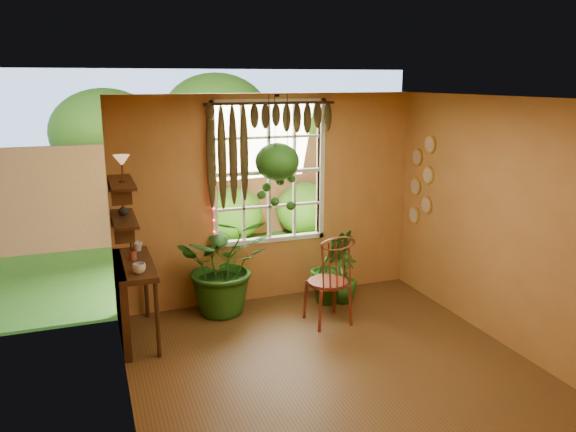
% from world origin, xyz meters
% --- Properties ---
extents(floor, '(4.50, 4.50, 0.00)m').
position_xyz_m(floor, '(0.00, 0.00, 0.00)').
color(floor, brown).
rests_on(floor, ground).
extents(ceiling, '(4.50, 4.50, 0.00)m').
position_xyz_m(ceiling, '(0.00, 0.00, 2.70)').
color(ceiling, white).
rests_on(ceiling, wall_back).
extents(wall_back, '(4.00, 0.00, 4.00)m').
position_xyz_m(wall_back, '(0.00, 2.25, 1.35)').
color(wall_back, '#C18142').
rests_on(wall_back, floor).
extents(wall_left, '(0.00, 4.50, 4.50)m').
position_xyz_m(wall_left, '(-2.00, 0.00, 1.35)').
color(wall_left, '#C18142').
rests_on(wall_left, floor).
extents(wall_right, '(0.00, 4.50, 4.50)m').
position_xyz_m(wall_right, '(2.00, 0.00, 1.35)').
color(wall_right, '#C18142').
rests_on(wall_right, floor).
extents(window, '(1.52, 0.10, 1.86)m').
position_xyz_m(window, '(0.00, 2.28, 1.70)').
color(window, white).
rests_on(window, wall_back).
extents(valance_vine, '(1.70, 0.12, 1.10)m').
position_xyz_m(valance_vine, '(-0.08, 2.16, 2.28)').
color(valance_vine, '#3C2410').
rests_on(valance_vine, window).
extents(string_lights, '(0.03, 0.03, 1.54)m').
position_xyz_m(string_lights, '(-0.76, 2.19, 1.75)').
color(string_lights, '#FF2633').
rests_on(string_lights, window).
extents(wall_plates, '(0.04, 0.32, 1.10)m').
position_xyz_m(wall_plates, '(1.98, 1.79, 1.55)').
color(wall_plates, '#FFF2D0').
rests_on(wall_plates, wall_right).
extents(counter_ledge, '(0.40, 1.20, 0.90)m').
position_xyz_m(counter_ledge, '(-1.91, 1.60, 0.55)').
color(counter_ledge, '#3C2410').
rests_on(counter_ledge, floor).
extents(shelf_lower, '(0.25, 0.90, 0.04)m').
position_xyz_m(shelf_lower, '(-1.88, 1.60, 1.40)').
color(shelf_lower, '#3C2410').
rests_on(shelf_lower, wall_left).
extents(shelf_upper, '(0.25, 0.90, 0.04)m').
position_xyz_m(shelf_upper, '(-1.88, 1.60, 1.80)').
color(shelf_upper, '#3C2410').
rests_on(shelf_upper, wall_left).
extents(backyard, '(14.00, 10.00, 12.00)m').
position_xyz_m(backyard, '(0.24, 6.87, 1.28)').
color(backyard, '#284E16').
rests_on(backyard, ground).
extents(windsor_chair, '(0.51, 0.54, 1.29)m').
position_xyz_m(windsor_chair, '(0.40, 1.21, 0.37)').
color(windsor_chair, maroon).
rests_on(windsor_chair, floor).
extents(potted_plant_left, '(1.28, 1.15, 1.27)m').
position_xyz_m(potted_plant_left, '(-0.69, 1.96, 0.64)').
color(potted_plant_left, '#1B4913').
rests_on(potted_plant_left, floor).
extents(potted_plant_mid, '(0.62, 0.53, 1.01)m').
position_xyz_m(potted_plant_mid, '(0.70, 1.79, 0.50)').
color(potted_plant_mid, '#1B4913').
rests_on(potted_plant_mid, floor).
extents(potted_plant_right, '(0.52, 0.52, 0.70)m').
position_xyz_m(potted_plant_right, '(0.84, 1.77, 0.35)').
color(potted_plant_right, '#1B4913').
rests_on(potted_plant_right, floor).
extents(hanging_basket, '(0.54, 0.54, 1.42)m').
position_xyz_m(hanging_basket, '(0.01, 1.96, 1.84)').
color(hanging_basket, black).
rests_on(hanging_basket, ceiling).
extents(cup_a, '(0.17, 0.17, 0.11)m').
position_xyz_m(cup_a, '(-1.78, 1.21, 0.95)').
color(cup_a, silver).
rests_on(cup_a, counter_ledge).
extents(cup_b, '(0.14, 0.14, 0.11)m').
position_xyz_m(cup_b, '(-1.72, 2.01, 0.95)').
color(cup_b, beige).
rests_on(cup_b, counter_ledge).
extents(brush_jar, '(0.08, 0.08, 0.31)m').
position_xyz_m(brush_jar, '(-1.80, 1.68, 1.02)').
color(brush_jar, brown).
rests_on(brush_jar, counter_ledge).
extents(shelf_vase, '(0.13, 0.13, 0.12)m').
position_xyz_m(shelf_vase, '(-1.87, 1.71, 1.48)').
color(shelf_vase, '#B2AD99').
rests_on(shelf_vase, shelf_lower).
extents(tiffany_lamp, '(0.17, 0.17, 0.29)m').
position_xyz_m(tiffany_lamp, '(-1.86, 1.52, 2.03)').
color(tiffany_lamp, brown).
rests_on(tiffany_lamp, shelf_upper).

